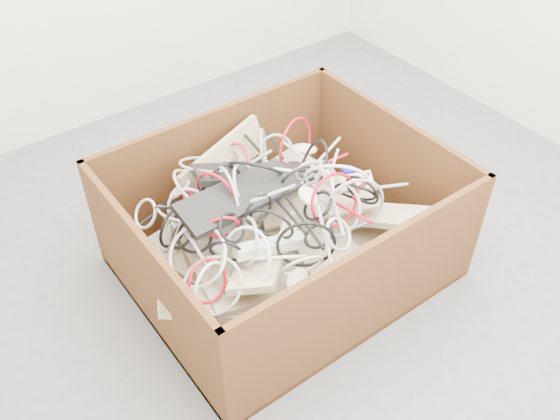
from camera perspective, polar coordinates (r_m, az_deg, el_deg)
ground at (r=2.64m, az=3.48°, el=-3.81°), size 3.00×3.00×0.00m
cardboard_box at (r=2.47m, az=-0.03°, el=-3.25°), size 1.17×0.98×0.53m
keyboard_pile at (r=2.36m, az=-0.05°, el=-0.74°), size 1.16×0.92×0.37m
mice_scatter at (r=2.29m, az=0.98°, el=-0.34°), size 0.64×0.69×0.18m
power_strip_left at (r=2.27m, az=-3.68°, el=-0.90°), size 0.32×0.16×0.13m
power_strip_right at (r=2.17m, az=-0.77°, el=-3.32°), size 0.29×0.10×0.09m
vga_plug at (r=2.51m, az=6.27°, el=3.67°), size 0.06×0.05×0.03m
cable_tangle at (r=2.26m, az=-2.16°, el=0.26°), size 1.03×0.84×0.43m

